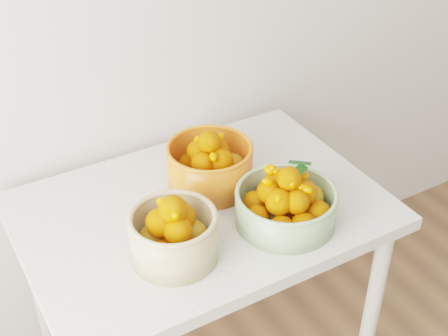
{
  "coord_description": "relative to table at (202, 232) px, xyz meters",
  "views": [
    {
      "loc": [
        -1.04,
        0.38,
        1.84
      ],
      "look_at": [
        -0.38,
        1.52,
        0.92
      ],
      "focal_mm": 50.0,
      "sensor_mm": 36.0,
      "label": 1
    }
  ],
  "objects": [
    {
      "name": "bowl_green",
      "position": [
        0.17,
        -0.17,
        0.16
      ],
      "size": [
        0.35,
        0.35,
        0.18
      ],
      "rotation": [
        0.0,
        0.0,
        -0.35
      ],
      "color": "#8AAF7B",
      "rests_on": "table"
    },
    {
      "name": "bowl_orange",
      "position": [
        0.07,
        0.08,
        0.17
      ],
      "size": [
        0.31,
        0.31,
        0.18
      ],
      "rotation": [
        0.0,
        0.0,
        -0.3
      ],
      "color": "orange",
      "rests_on": "table"
    },
    {
      "name": "bowl_cream",
      "position": [
        -0.16,
        -0.15,
        0.17
      ],
      "size": [
        0.24,
        0.24,
        0.19
      ],
      "rotation": [
        0.0,
        0.0,
        0.08
      ],
      "color": "tan",
      "rests_on": "table"
    },
    {
      "name": "table",
      "position": [
        0.0,
        0.0,
        0.0
      ],
      "size": [
        1.0,
        0.7,
        0.75
      ],
      "color": "silver",
      "rests_on": "ground"
    }
  ]
}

